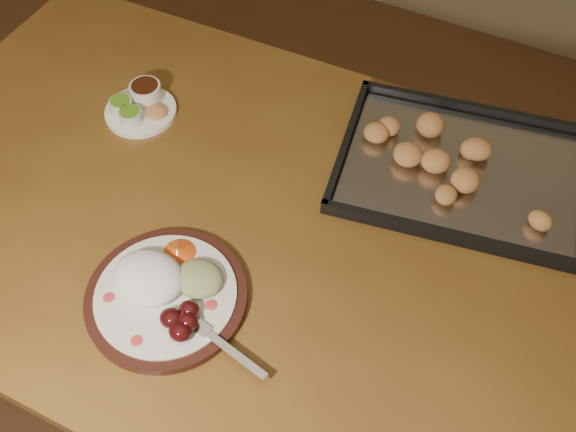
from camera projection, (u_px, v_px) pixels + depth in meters
The scene contains 5 objects.
ground at pixel (151, 427), 1.68m from camera, with size 4.00×4.00×0.00m, color brown.
dining_table at pixel (256, 250), 1.23m from camera, with size 1.52×0.94×0.75m.
dinner_plate at pixel (165, 290), 1.04m from camera, with size 0.35×0.27×0.06m.
condiment_saucer at pixel (140, 106), 1.30m from camera, with size 0.15×0.15×0.05m.
baking_tray at pixel (462, 169), 1.21m from camera, with size 0.51×0.42×0.05m.
Camera 1 is at (0.58, -0.34, 1.68)m, focal length 40.00 mm.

